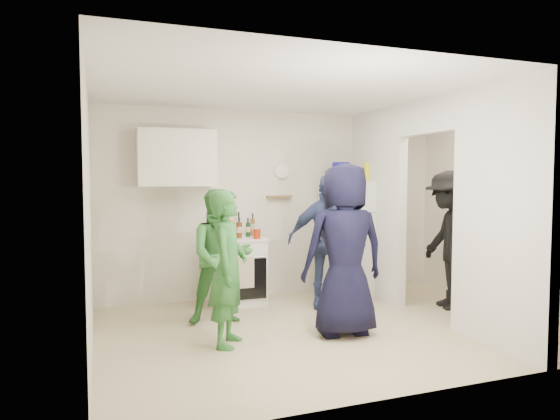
{
  "coord_description": "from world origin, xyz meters",
  "views": [
    {
      "loc": [
        -2.32,
        -4.73,
        1.59
      ],
      "look_at": [
        -0.45,
        0.4,
        1.25
      ],
      "focal_mm": 32.0,
      "sensor_mm": 36.0,
      "label": 1
    }
  ],
  "objects_px": {
    "person_green_center": "(221,256)",
    "person_denim": "(327,241)",
    "stove": "(236,271)",
    "blue_bowl": "(341,166)",
    "person_green_left": "(228,268)",
    "person_nook": "(449,240)",
    "wicker_basket": "(341,176)",
    "fridge": "(348,238)",
    "person_navy": "(344,249)",
    "yellow_cup_stack_top": "(367,172)"
  },
  "relations": [
    {
      "from": "person_green_center",
      "to": "person_denim",
      "type": "distance_m",
      "value": 1.42
    },
    {
      "from": "stove",
      "to": "blue_bowl",
      "type": "height_order",
      "value": "blue_bowl"
    },
    {
      "from": "person_green_left",
      "to": "person_nook",
      "type": "relative_size",
      "value": 0.88
    },
    {
      "from": "wicker_basket",
      "to": "person_nook",
      "type": "xyz_separation_m",
      "value": [
        0.93,
        -1.12,
        -0.79
      ]
    },
    {
      "from": "fridge",
      "to": "person_green_center",
      "type": "height_order",
      "value": "fridge"
    },
    {
      "from": "person_navy",
      "to": "blue_bowl",
      "type": "bearing_deg",
      "value": -110.76
    },
    {
      "from": "person_green_left",
      "to": "stove",
      "type": "bearing_deg",
      "value": 10.59
    },
    {
      "from": "fridge",
      "to": "blue_bowl",
      "type": "relative_size",
      "value": 6.49
    },
    {
      "from": "stove",
      "to": "person_green_center",
      "type": "height_order",
      "value": "person_green_center"
    },
    {
      "from": "wicker_basket",
      "to": "fridge",
      "type": "bearing_deg",
      "value": -26.57
    },
    {
      "from": "person_green_left",
      "to": "person_green_center",
      "type": "distance_m",
      "value": 0.76
    },
    {
      "from": "wicker_basket",
      "to": "blue_bowl",
      "type": "distance_m",
      "value": 0.13
    },
    {
      "from": "wicker_basket",
      "to": "person_denim",
      "type": "xyz_separation_m",
      "value": [
        -0.47,
        -0.56,
        -0.81
      ]
    },
    {
      "from": "person_denim",
      "to": "person_nook",
      "type": "xyz_separation_m",
      "value": [
        1.4,
        -0.56,
        0.02
      ]
    },
    {
      "from": "person_nook",
      "to": "person_navy",
      "type": "bearing_deg",
      "value": -59.84
    },
    {
      "from": "wicker_basket",
      "to": "person_denim",
      "type": "height_order",
      "value": "wicker_basket"
    },
    {
      "from": "wicker_basket",
      "to": "person_nook",
      "type": "relative_size",
      "value": 0.21
    },
    {
      "from": "stove",
      "to": "person_nook",
      "type": "height_order",
      "value": "person_nook"
    },
    {
      "from": "person_denim",
      "to": "person_navy",
      "type": "height_order",
      "value": "person_navy"
    },
    {
      "from": "blue_bowl",
      "to": "person_denim",
      "type": "distance_m",
      "value": 1.19
    },
    {
      "from": "wicker_basket",
      "to": "person_green_left",
      "type": "bearing_deg",
      "value": -142.03
    },
    {
      "from": "blue_bowl",
      "to": "person_green_left",
      "type": "xyz_separation_m",
      "value": [
        -1.97,
        -1.54,
        -1.02
      ]
    },
    {
      "from": "person_green_center",
      "to": "person_denim",
      "type": "xyz_separation_m",
      "value": [
        1.4,
        0.23,
        0.08
      ]
    },
    {
      "from": "stove",
      "to": "wicker_basket",
      "type": "bearing_deg",
      "value": 0.77
    },
    {
      "from": "fridge",
      "to": "person_nook",
      "type": "bearing_deg",
      "value": -52.19
    },
    {
      "from": "stove",
      "to": "person_green_center",
      "type": "distance_m",
      "value": 0.91
    },
    {
      "from": "person_nook",
      "to": "fridge",
      "type": "bearing_deg",
      "value": -128.96
    },
    {
      "from": "fridge",
      "to": "blue_bowl",
      "type": "height_order",
      "value": "blue_bowl"
    },
    {
      "from": "wicker_basket",
      "to": "yellow_cup_stack_top",
      "type": "distance_m",
      "value": 0.36
    },
    {
      "from": "person_green_center",
      "to": "person_navy",
      "type": "height_order",
      "value": "person_navy"
    },
    {
      "from": "person_denim",
      "to": "person_navy",
      "type": "bearing_deg",
      "value": -85.27
    },
    {
      "from": "person_green_left",
      "to": "person_navy",
      "type": "relative_size",
      "value": 0.85
    },
    {
      "from": "fridge",
      "to": "stove",
      "type": "bearing_deg",
      "value": 178.92
    },
    {
      "from": "wicker_basket",
      "to": "person_green_center",
      "type": "relative_size",
      "value": 0.24
    },
    {
      "from": "yellow_cup_stack_top",
      "to": "person_navy",
      "type": "xyz_separation_m",
      "value": [
        -1.11,
        -1.49,
        -0.81
      ]
    },
    {
      "from": "fridge",
      "to": "person_green_center",
      "type": "distance_m",
      "value": 2.1
    },
    {
      "from": "person_denim",
      "to": "yellow_cup_stack_top",
      "type": "bearing_deg",
      "value": 48.1
    },
    {
      "from": "fridge",
      "to": "blue_bowl",
      "type": "xyz_separation_m",
      "value": [
        -0.1,
        0.05,
        0.98
      ]
    },
    {
      "from": "fridge",
      "to": "wicker_basket",
      "type": "xyz_separation_m",
      "value": [
        -0.1,
        0.05,
        0.85
      ]
    },
    {
      "from": "blue_bowl",
      "to": "yellow_cup_stack_top",
      "type": "xyz_separation_m",
      "value": [
        0.32,
        -0.15,
        -0.08
      ]
    },
    {
      "from": "person_navy",
      "to": "person_green_center",
      "type": "bearing_deg",
      "value": -33.23
    },
    {
      "from": "stove",
      "to": "yellow_cup_stack_top",
      "type": "relative_size",
      "value": 3.39
    },
    {
      "from": "stove",
      "to": "person_denim",
      "type": "bearing_deg",
      "value": -27.8
    },
    {
      "from": "fridge",
      "to": "yellow_cup_stack_top",
      "type": "height_order",
      "value": "yellow_cup_stack_top"
    },
    {
      "from": "person_green_center",
      "to": "person_nook",
      "type": "relative_size",
      "value": 0.87
    },
    {
      "from": "person_green_left",
      "to": "person_navy",
      "type": "xyz_separation_m",
      "value": [
        1.19,
        -0.1,
        0.13
      ]
    },
    {
      "from": "yellow_cup_stack_top",
      "to": "person_green_center",
      "type": "height_order",
      "value": "yellow_cup_stack_top"
    },
    {
      "from": "yellow_cup_stack_top",
      "to": "person_denim",
      "type": "relative_size",
      "value": 0.15
    },
    {
      "from": "blue_bowl",
      "to": "yellow_cup_stack_top",
      "type": "relative_size",
      "value": 0.96
    },
    {
      "from": "wicker_basket",
      "to": "person_navy",
      "type": "height_order",
      "value": "person_navy"
    }
  ]
}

